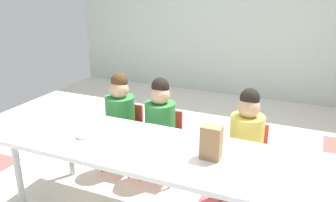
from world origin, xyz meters
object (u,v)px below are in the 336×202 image
object	(u,v)px
seated_child_near_camera	(121,113)
donut_powdered_on_plate	(84,135)
seated_child_middle_seat	(160,120)
paper_bag_brown	(211,142)
paper_plate_near_edge	(84,138)
seated_child_far_right	(247,134)
craft_table	(144,151)

from	to	relation	value
seated_child_near_camera	donut_powdered_on_plate	bearing A→B (deg)	-81.98
seated_child_middle_seat	paper_bag_brown	size ratio (longest dim) A/B	4.17
paper_plate_near_edge	donut_powdered_on_plate	bearing A→B (deg)	0.00
seated_child_near_camera	seated_child_far_right	bearing A→B (deg)	0.00
donut_powdered_on_plate	paper_bag_brown	bearing A→B (deg)	5.07
seated_child_near_camera	paper_bag_brown	bearing A→B (deg)	-29.69
paper_bag_brown	seated_child_far_right	bearing A→B (deg)	78.69
seated_child_near_camera	paper_plate_near_edge	world-z (taller)	seated_child_near_camera
seated_child_near_camera	paper_plate_near_edge	xyz separation A→B (m)	(0.09, -0.66, 0.06)
seated_child_middle_seat	paper_bag_brown	world-z (taller)	seated_child_middle_seat
paper_plate_near_edge	seated_child_middle_seat	bearing A→B (deg)	65.55
craft_table	seated_child_far_right	world-z (taller)	seated_child_far_right
seated_child_far_right	paper_plate_near_edge	distance (m)	1.23
paper_bag_brown	paper_plate_near_edge	bearing A→B (deg)	-174.93
paper_plate_near_edge	donut_powdered_on_plate	xyz separation A→B (m)	(0.00, 0.00, 0.02)
paper_bag_brown	seated_child_near_camera	bearing A→B (deg)	150.31
seated_child_middle_seat	seated_child_far_right	distance (m)	0.74
seated_child_middle_seat	donut_powdered_on_plate	distance (m)	0.73
seated_child_middle_seat	paper_plate_near_edge	distance (m)	0.73
craft_table	seated_child_near_camera	world-z (taller)	seated_child_near_camera
craft_table	donut_powdered_on_plate	distance (m)	0.46
seated_child_far_right	paper_plate_near_edge	size ratio (longest dim) A/B	5.10
seated_child_far_right	seated_child_near_camera	bearing A→B (deg)	180.00
seated_child_middle_seat	craft_table	bearing A→B (deg)	-75.81
seated_child_middle_seat	paper_plate_near_edge	xyz separation A→B (m)	(-0.30, -0.66, 0.06)
craft_table	seated_child_far_right	bearing A→B (deg)	44.67
seated_child_far_right	paper_bag_brown	size ratio (longest dim) A/B	4.17
paper_bag_brown	paper_plate_near_edge	size ratio (longest dim) A/B	1.22
seated_child_middle_seat	paper_plate_near_edge	world-z (taller)	seated_child_middle_seat
seated_child_far_right	paper_bag_brown	bearing A→B (deg)	-101.31
seated_child_near_camera	seated_child_far_right	size ratio (longest dim) A/B	1.00
seated_child_near_camera	paper_plate_near_edge	bearing A→B (deg)	-81.98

